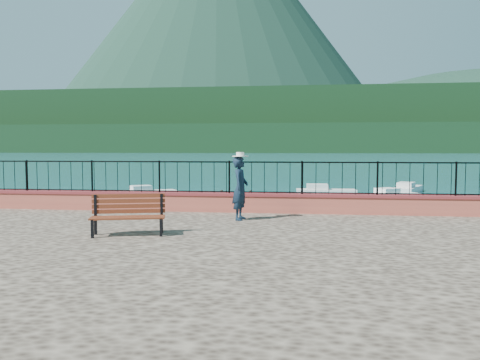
% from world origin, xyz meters
% --- Properties ---
extents(ground, '(2000.00, 2000.00, 0.00)m').
position_xyz_m(ground, '(0.00, 0.00, 0.00)').
color(ground, '#19596B').
rests_on(ground, ground).
extents(parapet, '(28.00, 0.46, 0.58)m').
position_xyz_m(parapet, '(0.00, 3.70, 1.49)').
color(parapet, '#B15240').
rests_on(parapet, promenade).
extents(railing, '(27.00, 0.05, 0.95)m').
position_xyz_m(railing, '(0.00, 3.70, 2.25)').
color(railing, black).
rests_on(railing, parapet).
extents(dock, '(2.00, 16.00, 0.30)m').
position_xyz_m(dock, '(-2.00, 12.00, 0.15)').
color(dock, '#2D231C').
rests_on(dock, ground).
extents(far_forest, '(900.00, 60.00, 18.00)m').
position_xyz_m(far_forest, '(0.00, 300.00, 9.00)').
color(far_forest, black).
rests_on(far_forest, ground).
extents(foothills, '(900.00, 120.00, 44.00)m').
position_xyz_m(foothills, '(0.00, 360.00, 22.00)').
color(foothills, black).
rests_on(foothills, ground).
extents(volcano, '(560.00, 560.00, 380.00)m').
position_xyz_m(volcano, '(-120.00, 700.00, 190.00)').
color(volcano, '#142D23').
rests_on(volcano, ground).
extents(park_bench, '(1.71, 0.92, 0.91)m').
position_xyz_m(park_bench, '(-1.99, -0.39, 1.48)').
color(park_bench, black).
rests_on(park_bench, promenade).
extents(person, '(0.48, 0.67, 1.72)m').
position_xyz_m(person, '(0.23, 2.17, 2.06)').
color(person, '#102031').
rests_on(person, promenade).
extents(hat, '(0.44, 0.44, 0.12)m').
position_xyz_m(hat, '(0.23, 2.17, 2.98)').
color(hat, white).
rests_on(hat, person).
extents(boat_0, '(4.45, 1.81, 0.80)m').
position_xyz_m(boat_0, '(-6.17, 9.12, 0.40)').
color(boat_0, silver).
rests_on(boat_0, ground).
extents(boat_1, '(4.00, 2.31, 0.80)m').
position_xyz_m(boat_1, '(4.08, 11.34, 0.40)').
color(boat_1, silver).
rests_on(boat_1, ground).
extents(boat_2, '(3.49, 2.92, 0.80)m').
position_xyz_m(boat_2, '(7.46, 18.39, 0.40)').
color(boat_2, white).
rests_on(boat_2, ground).
extents(boat_3, '(3.61, 2.97, 0.80)m').
position_xyz_m(boat_3, '(-7.65, 18.40, 0.40)').
color(boat_3, silver).
rests_on(boat_3, ground).
extents(boat_4, '(3.91, 1.40, 0.80)m').
position_xyz_m(boat_4, '(3.63, 20.83, 0.40)').
color(boat_4, silver).
rests_on(boat_4, ground).
extents(boat_5, '(2.93, 4.49, 0.80)m').
position_xyz_m(boat_5, '(9.48, 23.67, 0.40)').
color(boat_5, silver).
rests_on(boat_5, ground).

